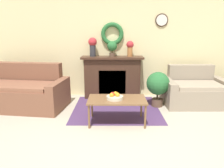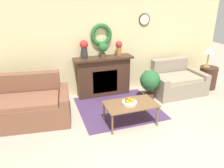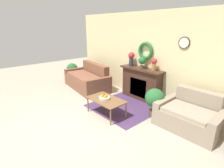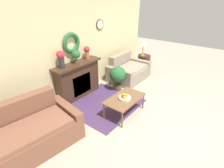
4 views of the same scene
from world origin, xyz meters
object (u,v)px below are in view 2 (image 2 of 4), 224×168
(fruit_bowl, at_px, (129,102))
(side_table_by_loveseat, at_px, (208,78))
(potted_plant_on_mantel, at_px, (103,48))
(couch_left, at_px, (19,106))
(fireplace, at_px, (103,76))
(coffee_table, at_px, (131,105))
(vase_on_mantel_right, at_px, (119,47))
(table_lamp, at_px, (209,50))
(vase_on_mantel_left, at_px, (84,48))
(potted_plant_floor_by_loveseat, at_px, (150,81))
(loveseat_right, at_px, (175,82))

(fruit_bowl, height_order, side_table_by_loveseat, side_table_by_loveseat)
(potted_plant_on_mantel, bearing_deg, couch_left, -160.99)
(fireplace, height_order, coffee_table, fireplace)
(vase_on_mantel_right, bearing_deg, couch_left, -163.69)
(side_table_by_loveseat, bearing_deg, fireplace, 169.69)
(couch_left, bearing_deg, potted_plant_on_mantel, 26.45)
(couch_left, relative_size, side_table_by_loveseat, 3.47)
(table_lamp, distance_m, vase_on_mantel_left, 3.35)
(fruit_bowl, relative_size, side_table_by_loveseat, 0.49)
(potted_plant_on_mantel, height_order, potted_plant_floor_by_loveseat, potted_plant_on_mantel)
(fireplace, xyz_separation_m, table_lamp, (2.84, -0.48, 0.56))
(vase_on_mantel_right, bearing_deg, vase_on_mantel_left, 180.00)
(couch_left, relative_size, loveseat_right, 1.52)
(vase_on_mantel_left, distance_m, potted_plant_on_mantel, 0.47)
(side_table_by_loveseat, bearing_deg, vase_on_mantel_right, 167.86)
(potted_plant_on_mantel, bearing_deg, vase_on_mantel_left, 177.53)
(loveseat_right, bearing_deg, vase_on_mantel_right, 160.63)
(loveseat_right, relative_size, coffee_table, 1.35)
(side_table_by_loveseat, distance_m, potted_plant_on_mantel, 3.09)
(loveseat_right, xyz_separation_m, table_lamp, (0.98, 0.00, 0.77))
(vase_on_mantel_right, relative_size, potted_plant_floor_by_loveseat, 0.48)
(coffee_table, xyz_separation_m, vase_on_mantel_left, (-0.56, 1.55, 0.87))
(couch_left, relative_size, vase_on_mantel_right, 5.76)
(potted_plant_on_mantel, xyz_separation_m, potted_plant_floor_by_loveseat, (0.99, -0.66, -0.76))
(side_table_by_loveseat, height_order, potted_plant_floor_by_loveseat, potted_plant_floor_by_loveseat)
(fireplace, height_order, vase_on_mantel_left, vase_on_mantel_left)
(coffee_table, distance_m, vase_on_mantel_right, 1.79)
(loveseat_right, bearing_deg, couch_left, -177.28)
(coffee_table, distance_m, potted_plant_floor_by_loveseat, 1.26)
(couch_left, xyz_separation_m, loveseat_right, (3.87, 0.22, -0.03))
(table_lamp, bearing_deg, fireplace, 170.42)
(fireplace, height_order, potted_plant_on_mantel, potted_plant_on_mantel)
(coffee_table, distance_m, vase_on_mantel_left, 1.86)
(fruit_bowl, distance_m, vase_on_mantel_left, 1.83)
(coffee_table, relative_size, fruit_bowl, 3.48)
(fruit_bowl, height_order, potted_plant_on_mantel, potted_plant_on_mantel)
(table_lamp, xyz_separation_m, vase_on_mantel_left, (-3.31, 0.48, 0.21))
(couch_left, height_order, fruit_bowl, couch_left)
(coffee_table, bearing_deg, potted_plant_floor_by_loveseat, 44.14)
(fruit_bowl, xyz_separation_m, side_table_by_loveseat, (2.85, 1.04, -0.19))
(fireplace, xyz_separation_m, coffee_table, (0.09, -1.54, -0.11))
(side_table_by_loveseat, distance_m, vase_on_mantel_left, 3.54)
(coffee_table, height_order, table_lamp, table_lamp)
(loveseat_right, xyz_separation_m, fruit_bowl, (-1.81, -1.08, 0.19))
(couch_left, height_order, potted_plant_floor_by_loveseat, couch_left)
(table_lamp, bearing_deg, vase_on_mantel_left, 171.66)
(coffee_table, height_order, potted_plant_floor_by_loveseat, potted_plant_floor_by_loveseat)
(fireplace, bearing_deg, fruit_bowl, -88.19)
(fruit_bowl, xyz_separation_m, vase_on_mantel_right, (0.37, 1.57, 0.74))
(table_lamp, bearing_deg, potted_plant_floor_by_loveseat, -174.12)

